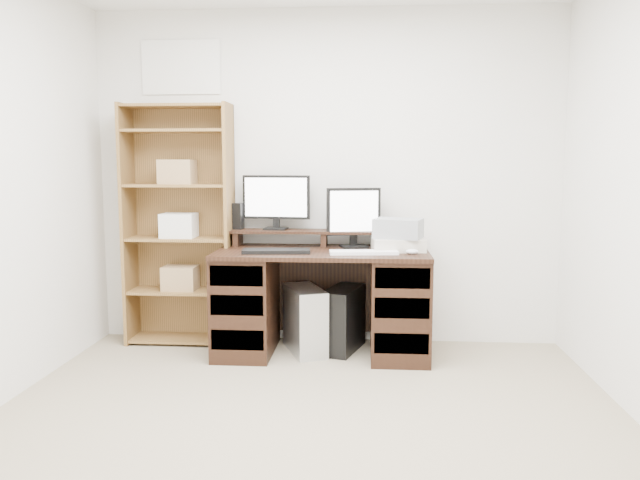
# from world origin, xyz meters

# --- Properties ---
(room) EXTENTS (3.54, 4.04, 2.54)m
(room) POSITION_xyz_m (-0.00, 0.00, 1.25)
(room) COLOR gray
(room) RESTS_ON ground
(desk) EXTENTS (1.50, 0.70, 0.75)m
(desk) POSITION_xyz_m (-0.01, 1.64, 0.39)
(desk) COLOR black
(desk) RESTS_ON ground
(riser_shelf) EXTENTS (1.40, 0.22, 0.12)m
(riser_shelf) POSITION_xyz_m (-0.01, 1.85, 0.84)
(riser_shelf) COLOR black
(riser_shelf) RESTS_ON desk
(monitor_wide) EXTENTS (0.51, 0.15, 0.40)m
(monitor_wide) POSITION_xyz_m (-0.37, 1.89, 1.10)
(monitor_wide) COLOR black
(monitor_wide) RESTS_ON riser_shelf
(monitor_small) EXTENTS (0.39, 0.19, 0.44)m
(monitor_small) POSITION_xyz_m (0.21, 1.81, 0.99)
(monitor_small) COLOR black
(monitor_small) RESTS_ON desk
(speaker) EXTENTS (0.09, 0.09, 0.20)m
(speaker) POSITION_xyz_m (-0.66, 1.88, 0.97)
(speaker) COLOR black
(speaker) RESTS_ON riser_shelf
(keyboard_black) EXTENTS (0.48, 0.20, 0.03)m
(keyboard_black) POSITION_xyz_m (-0.31, 1.49, 0.76)
(keyboard_black) COLOR black
(keyboard_black) RESTS_ON desk
(keyboard_white) EXTENTS (0.48, 0.19, 0.02)m
(keyboard_white) POSITION_xyz_m (0.29, 1.49, 0.76)
(keyboard_white) COLOR white
(keyboard_white) RESTS_ON desk
(mouse) EXTENTS (0.10, 0.08, 0.04)m
(mouse) POSITION_xyz_m (0.62, 1.50, 0.77)
(mouse) COLOR silver
(mouse) RESTS_ON desk
(printer) EXTENTS (0.38, 0.30, 0.09)m
(printer) POSITION_xyz_m (0.53, 1.66, 0.79)
(printer) COLOR beige
(printer) RESTS_ON desk
(basket) EXTENTS (0.37, 0.31, 0.14)m
(basket) POSITION_xyz_m (0.53, 1.66, 0.91)
(basket) COLOR gray
(basket) RESTS_ON printer
(tower_silver) EXTENTS (0.37, 0.52, 0.47)m
(tower_silver) POSITION_xyz_m (-0.13, 1.66, 0.24)
(tower_silver) COLOR silver
(tower_silver) RESTS_ON ground
(tower_black) EXTENTS (0.32, 0.50, 0.46)m
(tower_black) POSITION_xyz_m (0.14, 1.72, 0.23)
(tower_black) COLOR black
(tower_black) RESTS_ON ground
(bookshelf) EXTENTS (0.80, 0.30, 1.80)m
(bookshelf) POSITION_xyz_m (-1.10, 1.86, 0.92)
(bookshelf) COLOR olive
(bookshelf) RESTS_ON ground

